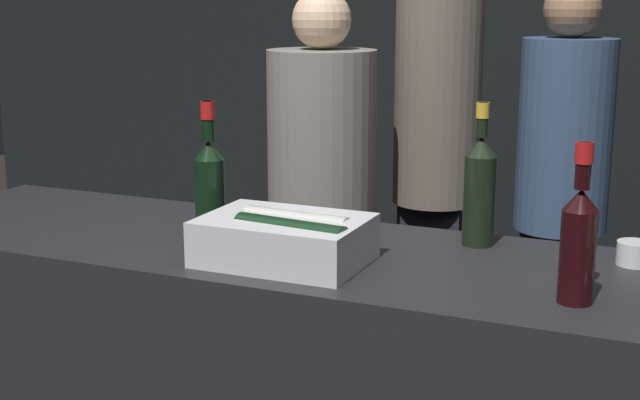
# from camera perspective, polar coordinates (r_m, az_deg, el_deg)

# --- Properties ---
(wall_back_chalkboard) EXTENTS (6.40, 0.06, 2.80)m
(wall_back_chalkboard) POSITION_cam_1_polar(r_m,az_deg,el_deg) (4.41, 12.49, 9.31)
(wall_back_chalkboard) COLOR black
(wall_back_chalkboard) RESTS_ON ground_plane
(ice_bin_with_bottles) EXTENTS (0.38, 0.27, 0.12)m
(ice_bin_with_bottles) POSITION_cam_1_polar(r_m,az_deg,el_deg) (2.10, -2.19, -2.46)
(ice_bin_with_bottles) COLOR silver
(ice_bin_with_bottles) RESTS_ON bar_counter
(candle_votive) EXTENTS (0.08, 0.08, 0.06)m
(candle_votive) POSITION_cam_1_polar(r_m,az_deg,el_deg) (2.21, 19.48, -3.23)
(candle_votive) COLOR silver
(candle_votive) RESTS_ON bar_counter
(red_wine_bottle_burgundy) EXTENTS (0.08, 0.08, 0.35)m
(red_wine_bottle_burgundy) POSITION_cam_1_polar(r_m,az_deg,el_deg) (2.35, -7.08, 1.23)
(red_wine_bottle_burgundy) COLOR black
(red_wine_bottle_burgundy) RESTS_ON bar_counter
(champagne_bottle) EXTENTS (0.08, 0.08, 0.36)m
(champagne_bottle) POSITION_cam_1_polar(r_m,az_deg,el_deg) (2.26, 10.18, 0.81)
(champagne_bottle) COLOR black
(champagne_bottle) RESTS_ON bar_counter
(red_wine_bottle_tall) EXTENTS (0.07, 0.07, 0.33)m
(red_wine_bottle_tall) POSITION_cam_1_polar(r_m,az_deg,el_deg) (1.88, 16.22, -2.32)
(red_wine_bottle_tall) COLOR black
(red_wine_bottle_tall) RESTS_ON bar_counter
(person_in_hoodie) EXTENTS (0.33, 0.33, 1.86)m
(person_in_hoodie) POSITION_cam_1_polar(r_m,az_deg,el_deg) (3.48, 7.43, 2.83)
(person_in_hoodie) COLOR black
(person_in_hoodie) RESTS_ON ground_plane
(person_blond_tee) EXTENTS (0.35, 0.35, 1.72)m
(person_blond_tee) POSITION_cam_1_polar(r_m,az_deg,el_deg) (3.51, 15.21, 1.01)
(person_blond_tee) COLOR black
(person_blond_tee) RESTS_ON ground_plane
(person_grey_polo) EXTENTS (0.39, 0.39, 1.68)m
(person_grey_polo) POSITION_cam_1_polar(r_m,az_deg,el_deg) (3.26, 0.11, 0.05)
(person_grey_polo) COLOR black
(person_grey_polo) RESTS_ON ground_plane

